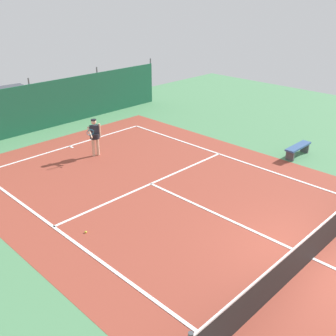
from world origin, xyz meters
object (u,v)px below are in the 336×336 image
tennis_ball_near_player (86,232)px  tennis_player (95,135)px  courtside_bench (298,148)px  tennis_net (315,243)px  parked_car (15,103)px

tennis_ball_near_player → tennis_player: bearing=50.9°
tennis_player → courtside_bench: bearing=154.5°
tennis_net → parked_car: (0.42, 17.85, 0.33)m
tennis_player → courtside_bench: (6.10, -6.29, -0.59)m
tennis_net → tennis_ball_near_player: size_ratio=153.33×
tennis_net → tennis_player: size_ratio=6.17×
tennis_ball_near_player → tennis_net: bearing=-56.4°
courtside_bench → parked_car: bearing=112.8°
tennis_net → tennis_ball_near_player: bearing=123.6°
parked_car → courtside_bench: size_ratio=2.71×
tennis_net → parked_car: 17.86m
tennis_player → parked_car: bearing=-71.1°
tennis_player → courtside_bench: tennis_player is taller
tennis_net → courtside_bench: tennis_net is taller
parked_car → courtside_bench: parked_car is taller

